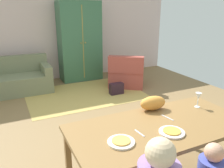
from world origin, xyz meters
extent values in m
cube|color=olive|center=(0.00, 0.44, -0.01)|extent=(6.81, 6.09, 0.02)
cube|color=beige|center=(0.00, 3.54, 1.35)|extent=(6.81, 0.10, 2.70)
cube|color=olive|center=(-0.03, -1.19, 0.74)|extent=(1.91, 0.91, 0.04)
cube|color=olive|center=(-0.92, -0.80, 0.36)|extent=(0.06, 0.06, 0.72)
cube|color=olive|center=(0.87, -0.80, 0.36)|extent=(0.06, 0.06, 0.72)
cylinder|color=#ECE6CF|center=(-0.55, -1.31, 0.77)|extent=(0.25, 0.25, 0.02)
cylinder|color=gold|center=(-0.55, -1.31, 0.78)|extent=(0.17, 0.17, 0.01)
cylinder|color=silver|center=(-0.03, -1.37, 0.77)|extent=(0.25, 0.25, 0.02)
cylinder|color=gold|center=(-0.03, -1.37, 0.78)|extent=(0.17, 0.17, 0.01)
cylinder|color=silver|center=(0.66, -1.01, 0.76)|extent=(0.06, 0.06, 0.01)
cylinder|color=silver|center=(0.66, -1.01, 0.81)|extent=(0.01, 0.01, 0.09)
cone|color=silver|center=(0.66, -1.01, 0.90)|extent=(0.07, 0.07, 0.09)
cube|color=silver|center=(-0.31, -1.24, 0.76)|extent=(0.03, 0.15, 0.01)
cube|color=silver|center=(0.14, -1.09, 0.76)|extent=(0.04, 0.17, 0.01)
sphere|color=beige|center=(-0.55, -1.87, 1.00)|extent=(0.21, 0.21, 0.21)
sphere|color=tan|center=(-0.03, -1.87, 0.85)|extent=(0.15, 0.15, 0.15)
ellipsoid|color=orange|center=(0.12, -0.84, 0.84)|extent=(0.33, 0.19, 0.17)
cube|color=tan|center=(0.21, 1.92, 0.00)|extent=(2.60, 1.80, 0.01)
cube|color=#717756|center=(-1.29, 2.72, 0.21)|extent=(1.75, 0.84, 0.42)
cube|color=#717756|center=(-1.29, 3.06, 0.62)|extent=(1.75, 0.20, 0.40)
cube|color=#717756|center=(-0.51, 2.72, 0.52)|extent=(0.18, 0.84, 0.20)
cube|color=#A0443A|center=(1.43, 2.12, 0.21)|extent=(1.17, 1.17, 0.42)
cube|color=#A0443A|center=(1.24, 1.84, 0.62)|extent=(0.82, 0.64, 0.40)
cube|color=#A0443A|center=(1.70, 1.93, 0.52)|extent=(0.62, 0.80, 0.20)
cube|color=#A0443A|center=(1.15, 2.31, 0.52)|extent=(0.62, 0.80, 0.20)
cube|color=#396848|center=(0.52, 3.15, 1.05)|extent=(1.10, 0.56, 2.10)
cube|color=#B18E38|center=(0.52, 2.87, 1.05)|extent=(0.02, 0.01, 1.89)
sphere|color=#B18E38|center=(0.46, 2.86, 1.05)|extent=(0.04, 0.04, 0.04)
sphere|color=#B18E38|center=(0.58, 2.86, 1.05)|extent=(0.04, 0.04, 0.04)
cube|color=#2C1A25|center=(0.88, 1.62, 0.13)|extent=(0.32, 0.16, 0.26)
camera|label=1|loc=(-1.41, -2.92, 1.92)|focal=37.13mm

